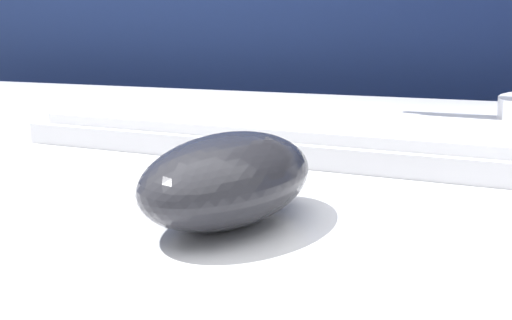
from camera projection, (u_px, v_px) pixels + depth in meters
partition_panel at (468, 154)px, 1.02m from camera, size 5.00×0.03×1.35m
computer_mouse_near at (228, 178)px, 0.35m from camera, size 0.08×0.13×0.04m
keyboard at (306, 136)px, 0.54m from camera, size 0.43×0.16×0.02m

